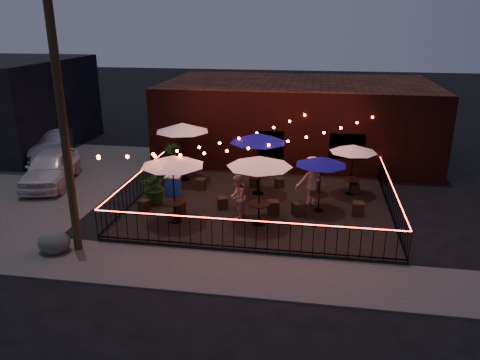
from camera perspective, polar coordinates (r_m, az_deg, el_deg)
The scene contains 38 objects.
ground at distance 16.95m, azimuth 1.63°, elevation -5.86°, with size 110.00×110.00×0.00m, color black.
patio at distance 18.74m, azimuth 2.47°, elevation -3.11°, with size 10.00×8.00×0.15m, color black.
sidewalk at distance 14.09m, azimuth -0.21°, elevation -11.27°, with size 18.00×2.50×0.05m, color #3E3B39.
parking_lot at distance 24.86m, azimuth -25.51°, elevation 0.48°, with size 11.00×12.00×0.02m, color #3E3B39.
brick_building at distance 25.77m, azimuth 6.97°, elevation 7.41°, with size 14.00×8.00×4.00m.
utility_pole at distance 14.99m, azimuth -20.69°, elevation 5.75°, with size 0.26×0.26×8.00m, color #362716.
fence_front at distance 14.88m, azimuth 0.60°, elevation -6.75°, with size 10.00×0.04×1.04m.
fence_left at distance 19.71m, azimuth -12.08°, elevation -0.56°, with size 0.04×8.00×1.04m.
fence_right at distance 18.65m, azimuth 17.94°, elevation -2.23°, with size 0.04×8.00×1.04m.
festoon_lights at distance 17.82m, azimuth -0.76°, elevation 4.03°, with size 10.02×8.72×1.32m.
cafe_table_0 at distance 16.46m, azimuth -8.23°, elevation 2.24°, with size 2.65×2.65×2.50m.
cafe_table_1 at distance 20.94m, azimuth -7.06°, elevation 6.31°, with size 2.65×2.65×2.65m.
cafe_table_2 at distance 16.10m, azimuth 2.40°, elevation 2.18°, with size 2.43×2.43×2.54m.
cafe_table_3 at distance 19.08m, azimuth 2.24°, elevation 5.07°, with size 3.06×3.06×2.61m.
cafe_table_4 at distance 17.63m, azimuth 9.86°, elevation 2.22°, with size 2.55×2.55×2.15m.
cafe_table_5 at distance 19.66m, azimuth 13.66°, elevation 3.69°, with size 2.32×2.32×2.14m.
bistro_chair_0 at distance 18.35m, azimuth -11.61°, elevation -3.03°, with size 0.36×0.36×0.42m, color black.
bistro_chair_1 at distance 17.84m, azimuth -7.36°, elevation -3.45°, with size 0.35×0.35×0.42m, color black.
bistro_chair_2 at distance 20.76m, azimuth -8.51°, elevation -0.24°, with size 0.34×0.34×0.40m, color black.
bistro_chair_3 at distance 20.23m, azimuth -4.78°, elevation -0.50°, with size 0.40×0.40×0.48m, color black.
bistro_chair_4 at distance 18.17m, azimuth -2.14°, elevation -2.80°, with size 0.38×0.38×0.45m, color black.
bistro_chair_5 at distance 17.71m, azimuth 4.06°, elevation -3.34°, with size 0.43×0.43×0.51m, color black.
bistro_chair_6 at distance 20.58m, azimuth 1.65°, elevation -0.14°, with size 0.38×0.38×0.45m, color black.
bistro_chair_7 at distance 20.52m, azimuth 4.81°, elevation -0.33°, with size 0.34×0.34×0.40m, color black.
bistro_chair_8 at distance 17.68m, azimuth 7.11°, elevation -3.51°, with size 0.42×0.42×0.49m, color black.
bistro_chair_9 at distance 18.11m, azimuth 14.20°, elevation -3.40°, with size 0.42×0.42×0.50m, color black.
bistro_chair_10 at distance 20.20m, azimuth 9.04°, elevation -0.66°, with size 0.43×0.43×0.51m, color black.
bistro_chair_11 at distance 20.29m, azimuth 13.77°, elevation -1.00°, with size 0.37×0.37×0.44m, color black.
patron_a at distance 17.88m, azimuth -0.13°, elevation -1.05°, with size 0.61×0.40×1.68m, color tan.
patron_b at distance 17.13m, azimuth -0.30°, elevation -2.06°, with size 0.79×0.62×1.64m, color tan.
patron_c at distance 18.51m, azimuth 8.73°, elevation -0.11°, with size 1.27×0.73×1.96m, color tan.
potted_shrub_a at distance 18.86m, azimuth -10.26°, elevation -0.77°, with size 1.24×1.08×1.38m, color #193B0B.
potted_shrub_b at distance 20.53m, azimuth -8.44°, elevation 1.11°, with size 0.81×0.65×1.47m, color #0A3509.
potted_shrub_c at distance 22.36m, azimuth -8.26°, elevation 2.56°, with size 0.80×0.80×1.43m, color #113910.
cooler at distance 19.63m, azimuth -8.15°, elevation -0.68°, with size 0.65×0.48×0.84m.
boulder at distance 16.21m, azimuth -21.73°, elevation -7.07°, with size 0.96×0.82×0.75m, color #484843.
car_white at distance 22.80m, azimuth -22.08°, elevation 1.40°, with size 1.82×4.52×1.54m, color silver.
car_silver at distance 27.04m, azimuth -21.96°, elevation 4.02°, with size 1.62×4.64×1.53m, color #96979D.
Camera 1 is at (2.04, -15.24, 7.14)m, focal length 35.00 mm.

